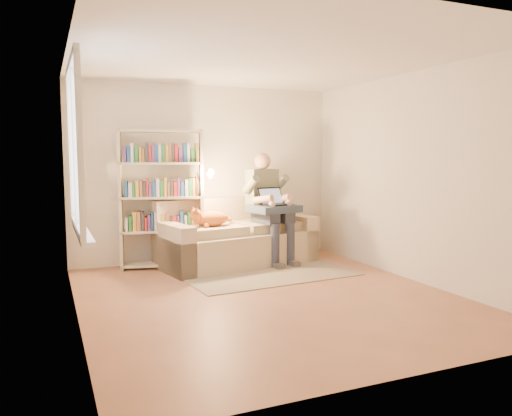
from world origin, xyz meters
name	(u,v)px	position (x,y,z in m)	size (l,w,h in m)	color
floor	(268,296)	(0.00, 0.00, 0.00)	(4.50, 4.50, 0.00)	#925C42
ceiling	(268,58)	(0.00, 0.00, 2.60)	(4.00, 4.50, 0.02)	white
wall_left	(73,184)	(-2.00, 0.00, 1.30)	(0.02, 4.50, 2.60)	silver
wall_right	(414,177)	(2.00, 0.00, 1.30)	(0.02, 4.50, 2.60)	silver
wall_back	(206,173)	(0.00, 2.25, 1.30)	(4.00, 0.02, 2.60)	silver
wall_front	(405,195)	(0.00, -2.25, 1.30)	(4.00, 0.02, 2.60)	silver
window	(77,175)	(-1.95, 0.20, 1.38)	(0.12, 1.52, 1.69)	white
sofa	(236,240)	(0.28, 1.75, 0.34)	(2.36, 1.37, 0.94)	#C8B28D
person	(268,201)	(0.75, 1.66, 0.90)	(0.55, 0.77, 1.61)	gray
cat	(207,219)	(-0.22, 1.51, 0.71)	(0.68, 0.33, 0.26)	orange
blanket	(277,208)	(0.83, 1.51, 0.81)	(0.65, 0.53, 0.10)	#2B394C
laptop	(276,201)	(0.83, 1.53, 0.92)	(0.44, 0.40, 0.32)	black
bookshelf	(162,192)	(-0.75, 1.90, 1.07)	(1.27, 0.60, 1.93)	beige
rug	(267,273)	(0.44, 0.99, 0.01)	(2.23, 1.32, 0.01)	gray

